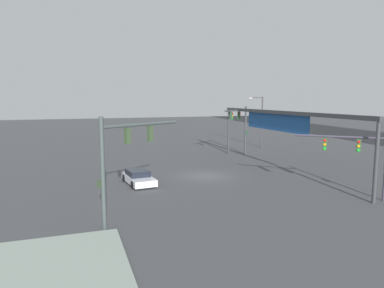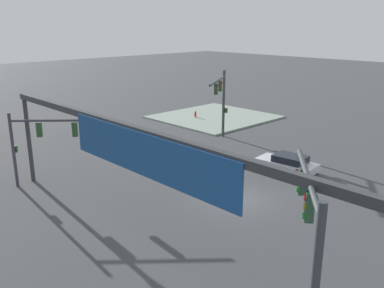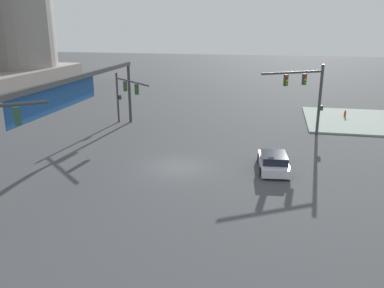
# 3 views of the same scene
# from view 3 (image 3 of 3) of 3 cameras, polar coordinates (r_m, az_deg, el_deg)

# --- Properties ---
(ground_plane) EXTENTS (204.66, 204.66, 0.00)m
(ground_plane) POSITION_cam_3_polar(r_m,az_deg,el_deg) (28.09, -2.03, -3.35)
(ground_plane) COLOR #434548
(sidewalk_corner) EXTENTS (11.44, 12.08, 0.15)m
(sidewalk_corner) POSITION_cam_3_polar(r_m,az_deg,el_deg) (44.62, 23.75, 3.05)
(sidewalk_corner) COLOR #8F9E92
(sidewalk_corner) RESTS_ON ground
(traffic_signal_near_corner) EXTENTS (3.27, 5.48, 6.35)m
(traffic_signal_near_corner) POSITION_cam_3_polar(r_m,az_deg,el_deg) (36.11, 16.38, 7.53)
(traffic_signal_near_corner) COLOR #3A4342
(traffic_signal_near_corner) RESTS_ON ground
(traffic_signal_opposite_side) EXTENTS (4.64, 4.84, 5.04)m
(traffic_signal_opposite_side) POSITION_cam_3_polar(r_m,az_deg,el_deg) (39.26, -9.60, 7.59)
(traffic_signal_opposite_side) COLOR #3F3949
(traffic_signal_opposite_side) RESTS_ON ground
(overhead_sign_gantry) EXTENTS (24.26, 0.43, 6.10)m
(overhead_sign_gantry) POSITION_cam_3_polar(r_m,az_deg,el_deg) (29.35, -17.81, 7.15)
(overhead_sign_gantry) COLOR #36393C
(overhead_sign_gantry) RESTS_ON ground
(sedan_car_approaching) EXTENTS (4.62, 2.36, 1.21)m
(sedan_car_approaching) POSITION_cam_3_polar(r_m,az_deg,el_deg) (27.99, 11.68, -2.53)
(sedan_car_approaching) COLOR silver
(sedan_car_approaching) RESTS_ON ground
(fire_hydrant_on_curb) EXTENTS (0.33, 0.22, 0.71)m
(fire_hydrant_on_curb) POSITION_cam_3_polar(r_m,az_deg,el_deg) (45.32, 21.19, 4.08)
(fire_hydrant_on_curb) COLOR red
(fire_hydrant_on_curb) RESTS_ON sidewalk_corner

